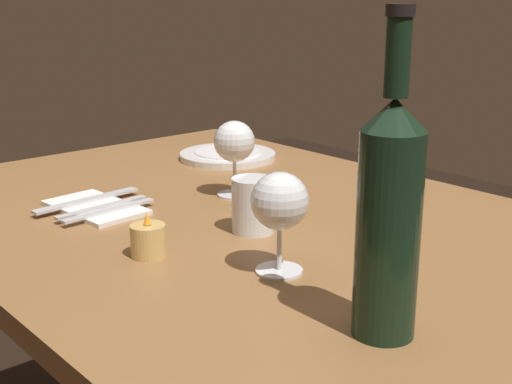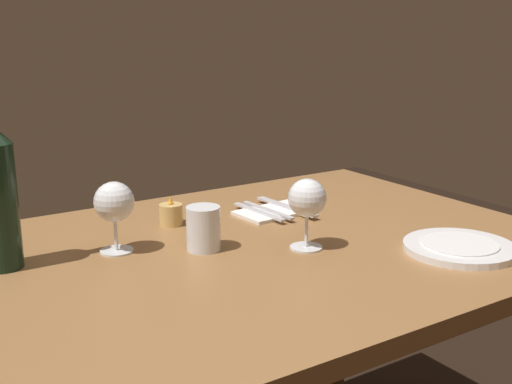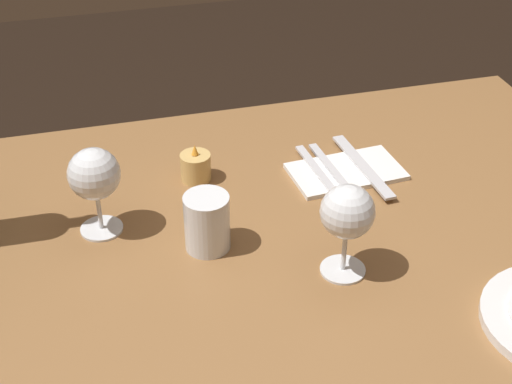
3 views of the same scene
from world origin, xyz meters
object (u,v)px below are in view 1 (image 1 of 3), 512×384
Objects in this scene: fork_inner at (102,207)px; fork_outer at (109,210)px; dinner_plate at (228,155)px; folded_napkin at (95,207)px; wine_bottle at (389,214)px; wine_glass_left at (234,144)px; table_knife at (87,200)px; votive_candle at (148,241)px; water_tumbler at (253,208)px; wine_glass_right at (280,203)px.

fork_outer is (-0.02, 0.00, 0.00)m from fork_inner.
dinner_plate is 1.12× the size of folded_napkin.
wine_bottle is at bearing -178.19° from folded_napkin.
dinner_plate is 1.23× the size of fork_outer.
fork_inner is 1.00× the size of fork_outer.
wine_bottle is at bearing 157.40° from wine_glass_left.
folded_napkin is 0.94× the size of table_knife.
votive_candle reaches higher than dinner_plate.
water_tumbler is 0.40× the size of dinner_plate.
fork_outer is at bearing 180.00° from folded_napkin.
wine_glass_right is at bearing 147.10° from dinner_plate.
fork_inner is (0.40, 0.05, -0.09)m from wine_glass_right.
votive_candle is 0.32× the size of table_knife.
wine_glass_left is 0.65× the size of dinner_plate.
wine_glass_right is 2.13× the size of votive_candle.
folded_napkin is at bearing 0.00° from fork_inner.
wine_glass_left is 1.01× the size of wine_glass_right.
votive_candle is at bearing 166.06° from fork_outer.
wine_glass_left reaches higher than table_knife.
dinner_plate reaches higher than folded_napkin.
votive_candle is (0.38, 0.07, -0.12)m from wine_bottle.
water_tumbler is at bearing -151.28° from fork_inner.
fork_outer is at bearing 79.24° from wine_glass_left.
fork_inner is at bearing 73.65° from wine_glass_left.
table_knife is (0.03, 0.00, 0.01)m from folded_napkin.
dinner_plate is 0.44m from table_knife.
dinner_plate is at bearing -64.76° from fork_outer.
wine_glass_right is 0.41m from fork_inner.
wine_glass_left is 0.28m from folded_napkin.
water_tumbler is 1.33× the size of votive_candle.
votive_candle is at bearing 169.91° from table_knife.
votive_candle is 0.23m from fork_inner.
wine_bottle is 0.89m from dinner_plate.
water_tumbler is at bearing -95.88° from votive_candle.
wine_glass_left is at bearing -61.80° from votive_candle.
fork_outer is at bearing 180.00° from table_knife.
wine_bottle is 4.06× the size of water_tumbler.
folded_napkin is at bearing 109.45° from dinner_plate.
wine_glass_left is 0.26m from fork_outer.
folded_napkin is at bearing 0.00° from fork_outer.
wine_glass_left is at bearing -31.25° from water_tumbler.
wine_glass_right is at bearing -171.99° from fork_outer.
wine_bottle is 1.71× the size of table_knife.
votive_candle is 0.30× the size of dinner_plate.
water_tumbler is (-0.18, 0.11, -0.06)m from wine_glass_left.
fork_inner is at bearing 1.88° from wine_bottle.
votive_candle reaches higher than fork_outer.
folded_napkin is at bearing 7.07° from wine_glass_right.
water_tumbler is 0.42× the size of table_knife.
wine_glass_right reaches higher than folded_napkin.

